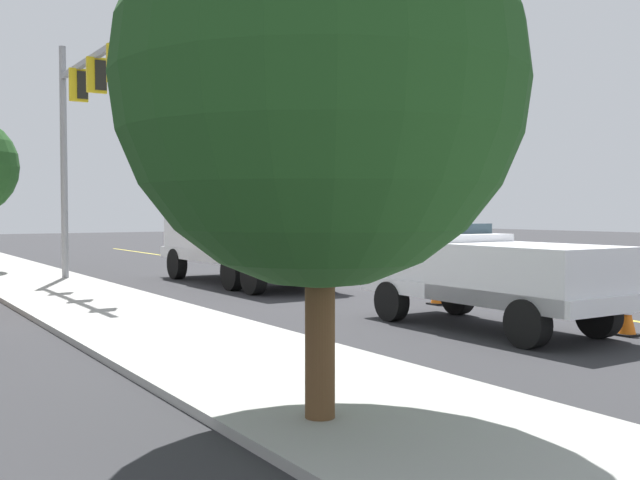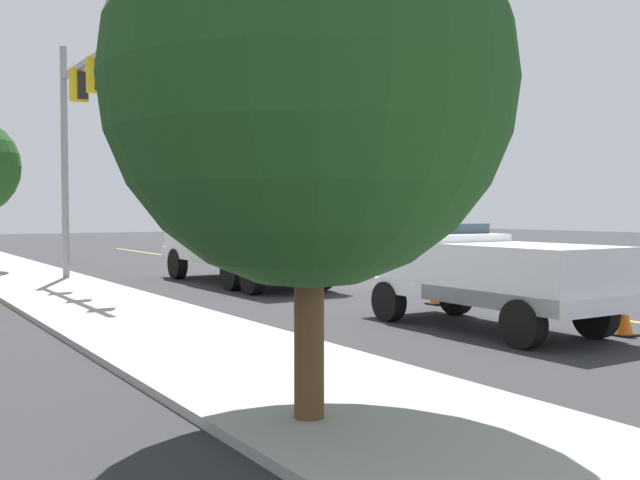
# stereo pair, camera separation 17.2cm
# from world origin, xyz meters

# --- Properties ---
(ground) EXTENTS (120.00, 120.00, 0.00)m
(ground) POSITION_xyz_m (0.00, 0.00, 0.00)
(ground) COLOR #2D2D30
(sidewalk_far_side) EXTENTS (60.05, 4.52, 0.12)m
(sidewalk_far_side) POSITION_xyz_m (0.14, 8.89, 0.06)
(sidewalk_far_side) COLOR #9E9E99
(sidewalk_far_side) RESTS_ON ground
(lane_centre_stripe) EXTENTS (50.00, 0.93, 0.01)m
(lane_centre_stripe) POSITION_xyz_m (0.00, 0.00, 0.00)
(lane_centre_stripe) COLOR yellow
(lane_centre_stripe) RESTS_ON ground
(utility_bucket_truck) EXTENTS (8.24, 2.93, 7.23)m
(utility_bucket_truck) POSITION_xyz_m (0.63, 3.32, 1.62)
(utility_bucket_truck) COLOR white
(utility_bucket_truck) RESTS_ON ground
(service_pickup_truck) EXTENTS (5.63, 2.26, 2.06)m
(service_pickup_truck) POSITION_xyz_m (-10.18, 3.50, 1.12)
(service_pickup_truck) COLOR white
(service_pickup_truck) RESTS_ON ground
(passing_minivan) EXTENTS (4.83, 2.01, 1.69)m
(passing_minivan) POSITION_xyz_m (7.61, -3.19, 0.97)
(passing_minivan) COLOR silver
(passing_minivan) RESTS_ON ground
(traffic_cone_leading) EXTENTS (0.40, 0.40, 0.71)m
(traffic_cone_leading) POSITION_xyz_m (-12.13, 1.92, 0.35)
(traffic_cone_leading) COLOR black
(traffic_cone_leading) RESTS_ON ground
(traffic_cone_mid_front) EXTENTS (0.40, 0.40, 0.84)m
(traffic_cone_mid_front) POSITION_xyz_m (-6.75, 1.72, 0.41)
(traffic_cone_mid_front) COLOR black
(traffic_cone_mid_front) RESTS_ON ground
(traffic_cone_mid_rear) EXTENTS (0.40, 0.40, 0.74)m
(traffic_cone_mid_rear) POSITION_xyz_m (-1.19, 1.28, 0.36)
(traffic_cone_mid_rear) COLOR black
(traffic_cone_mid_rear) RESTS_ON ground
(traffic_cone_trailing) EXTENTS (0.40, 0.40, 0.75)m
(traffic_cone_trailing) POSITION_xyz_m (4.50, 1.34, 0.37)
(traffic_cone_trailing) COLOR black
(traffic_cone_trailing) RESTS_ON ground
(traffic_signal_mast) EXTENTS (6.88, 0.62, 7.72)m
(traffic_signal_mast) POSITION_xyz_m (2.39, 7.84, 5.33)
(traffic_signal_mast) COLOR gray
(traffic_signal_mast) RESTS_ON ground
(street_tree_left) EXTENTS (4.31, 4.31, 5.81)m
(street_tree_left) POSITION_xyz_m (-13.86, 9.94, 3.65)
(street_tree_left) COLOR brown
(street_tree_left) RESTS_ON ground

